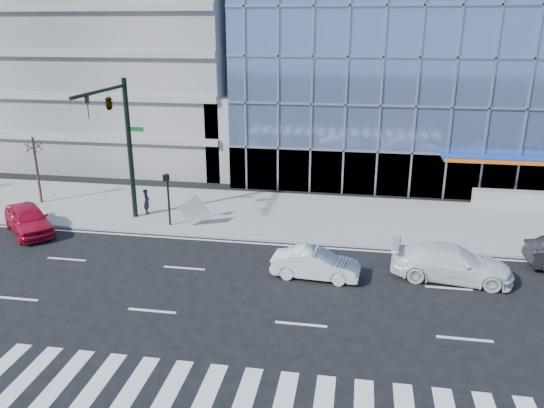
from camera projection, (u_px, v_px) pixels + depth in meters
The scene contains 13 objects.
ground at pixel (311, 278), 23.97m from camera, with size 160.00×160.00×0.00m, color black.
sidewalk at pixel (325, 217), 31.42m from camera, with size 120.00×8.00×0.15m, color gray.
theatre_building at pixel (514, 68), 43.64m from camera, with size 42.00×26.00×15.00m, color #6B82B2.
parking_garage at pixel (123, 35), 48.24m from camera, with size 24.00×24.00×20.00m, color gray.
ramp_block at pixel (257, 133), 40.78m from camera, with size 6.00×8.00×6.00m, color gray.
traffic_signal at pixel (115, 119), 28.02m from camera, with size 1.14×5.74×8.00m.
ped_signal_post at pixel (168, 191), 29.26m from camera, with size 0.30×0.33×3.00m.
street_tree_near at pixel (34, 146), 32.63m from camera, with size 1.10×1.10×4.23m.
white_suv at pixel (451, 263), 23.67m from camera, with size 2.14×5.27×1.53m, color white.
white_sedan at pixel (316, 264), 23.84m from camera, with size 1.38×3.95×1.30m, color silver.
red_sedan at pixel (28, 219), 28.98m from camera, with size 1.85×4.59×1.56m, color #B70E2B.
pedestrian at pixel (147, 202), 31.48m from camera, with size 0.56×0.36×1.52m, color black.
tilted_panel at pixel (194, 210), 29.54m from camera, with size 1.30×0.06×1.30m, color #A7A7A7.
Camera 1 is at (1.88, -21.64, 10.83)m, focal length 35.00 mm.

